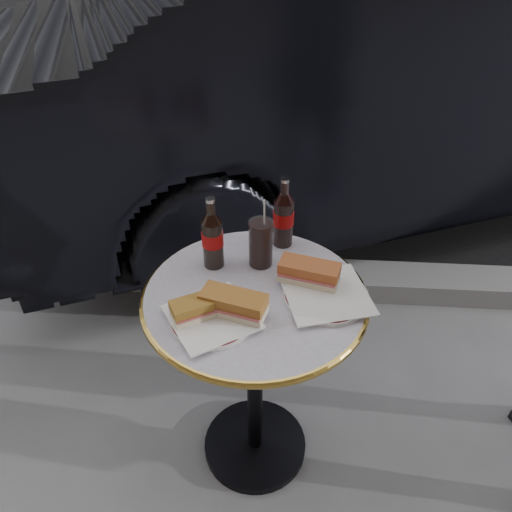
# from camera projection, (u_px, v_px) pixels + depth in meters

# --- Properties ---
(ground) EXTENTS (80.00, 80.00, 0.00)m
(ground) POSITION_uv_depth(u_px,v_px,m) (255.00, 446.00, 1.79)
(ground) COLOR gray
(ground) RESTS_ON ground
(asphalt_road) EXTENTS (40.00, 8.00, 0.00)m
(asphalt_road) POSITION_uv_depth(u_px,v_px,m) (286.00, 58.00, 5.79)
(asphalt_road) COLOR black
(asphalt_road) RESTS_ON ground
(curb) EXTENTS (40.00, 0.20, 0.12)m
(curb) POSITION_uv_depth(u_px,v_px,m) (268.00, 278.00, 2.48)
(curb) COLOR gray
(curb) RESTS_ON ground
(bistro_table) EXTENTS (0.62, 0.62, 0.73)m
(bistro_table) POSITION_uv_depth(u_px,v_px,m) (255.00, 380.00, 1.58)
(bistro_table) COLOR #BAB2C4
(bistro_table) RESTS_ON ground
(plate_left) EXTENTS (0.28, 0.28, 0.01)m
(plate_left) POSITION_uv_depth(u_px,v_px,m) (212.00, 319.00, 1.27)
(plate_left) COLOR white
(plate_left) RESTS_ON bistro_table
(plate_right) EXTENTS (0.25, 0.25, 0.01)m
(plate_right) POSITION_uv_depth(u_px,v_px,m) (326.00, 296.00, 1.34)
(plate_right) COLOR silver
(plate_right) RESTS_ON bistro_table
(sandwich_left_a) EXTENTS (0.16, 0.13, 0.05)m
(sandwich_left_a) POSITION_uv_depth(u_px,v_px,m) (200.00, 308.00, 1.25)
(sandwich_left_a) COLOR olive
(sandwich_left_a) RESTS_ON plate_left
(sandwich_left_b) EXTENTS (0.18, 0.12, 0.06)m
(sandwich_left_b) POSITION_uv_depth(u_px,v_px,m) (234.00, 305.00, 1.26)
(sandwich_left_b) COLOR #9F6128
(sandwich_left_b) RESTS_ON plate_left
(sandwich_right) EXTENTS (0.18, 0.12, 0.06)m
(sandwich_right) POSITION_uv_depth(u_px,v_px,m) (309.00, 273.00, 1.36)
(sandwich_right) COLOR #B65B2E
(sandwich_right) RESTS_ON plate_right
(cola_bottle_left) EXTENTS (0.07, 0.07, 0.22)m
(cola_bottle_left) POSITION_uv_depth(u_px,v_px,m) (212.00, 233.00, 1.39)
(cola_bottle_left) COLOR black
(cola_bottle_left) RESTS_ON bistro_table
(cola_bottle_right) EXTENTS (0.07, 0.07, 0.23)m
(cola_bottle_right) POSITION_uv_depth(u_px,v_px,m) (284.00, 212.00, 1.47)
(cola_bottle_right) COLOR black
(cola_bottle_right) RESTS_ON bistro_table
(cola_glass) EXTENTS (0.09, 0.09, 0.14)m
(cola_glass) POSITION_uv_depth(u_px,v_px,m) (261.00, 243.00, 1.42)
(cola_glass) COLOR black
(cola_glass) RESTS_ON bistro_table
(parked_car) EXTENTS (3.25, 4.83, 1.50)m
(parked_car) POSITION_uv_depth(u_px,v_px,m) (406.00, 74.00, 2.85)
(parked_car) COLOR black
(parked_car) RESTS_ON ground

